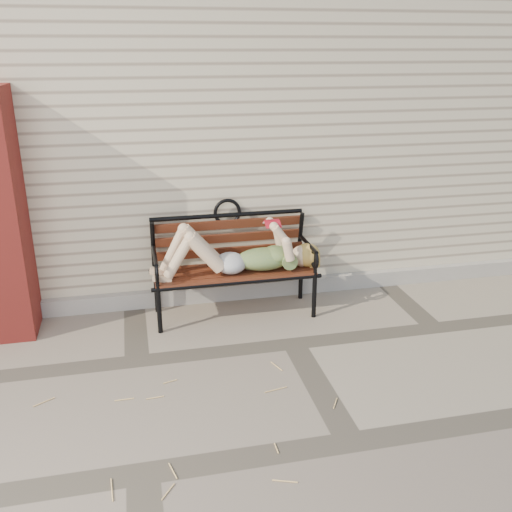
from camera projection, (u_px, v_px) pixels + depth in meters
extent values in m
plane|color=gray|center=(294.00, 344.00, 4.62)|extent=(80.00, 80.00, 0.00)
cube|color=beige|center=(227.00, 113.00, 6.84)|extent=(8.00, 4.00, 3.00)
cube|color=#A49D94|center=(266.00, 288.00, 5.48)|extent=(8.00, 0.10, 0.15)
cylinder|color=black|center=(159.00, 310.00, 4.73)|extent=(0.04, 0.04, 0.41)
cylinder|color=black|center=(156.00, 291.00, 5.11)|extent=(0.04, 0.04, 0.41)
cylinder|color=black|center=(314.00, 296.00, 5.01)|extent=(0.04, 0.04, 0.41)
cylinder|color=black|center=(301.00, 278.00, 5.38)|extent=(0.04, 0.04, 0.41)
cube|color=#562116|center=(234.00, 272.00, 4.98)|extent=(1.39, 0.45, 0.03)
cylinder|color=black|center=(239.00, 283.00, 4.80)|extent=(1.46, 0.04, 0.04)
cylinder|color=black|center=(230.00, 265.00, 5.18)|extent=(1.46, 0.04, 0.04)
torus|color=black|center=(227.00, 212.00, 5.10)|extent=(0.25, 0.03, 0.25)
ellipsoid|color=#0B3F4D|center=(263.00, 259.00, 4.97)|extent=(0.49, 0.28, 0.19)
ellipsoid|color=#0B3F4D|center=(276.00, 255.00, 4.98)|extent=(0.24, 0.27, 0.15)
ellipsoid|color=#B9BABF|center=(230.00, 263.00, 4.92)|extent=(0.27, 0.31, 0.17)
sphere|color=#D4B28F|center=(302.00, 256.00, 5.05)|extent=(0.20, 0.20, 0.20)
ellipsoid|color=#BF8C48|center=(307.00, 255.00, 5.05)|extent=(0.23, 0.23, 0.21)
cube|color=maroon|center=(272.00, 220.00, 4.87)|extent=(0.13, 0.02, 0.02)
cube|color=white|center=(273.00, 224.00, 4.84)|extent=(0.13, 0.08, 0.05)
cube|color=white|center=(271.00, 222.00, 4.91)|extent=(0.13, 0.08, 0.05)
cube|color=maroon|center=(273.00, 224.00, 4.84)|extent=(0.14, 0.09, 0.05)
cube|color=maroon|center=(271.00, 221.00, 4.91)|extent=(0.14, 0.09, 0.05)
cylinder|color=tan|center=(132.00, 423.00, 3.65)|extent=(0.01, 0.15, 0.01)
cylinder|color=tan|center=(224.00, 350.00, 4.52)|extent=(0.02, 0.15, 0.01)
cylinder|color=tan|center=(335.00, 400.00, 3.88)|extent=(0.11, 0.06, 0.01)
cylinder|color=tan|center=(87.00, 369.00, 4.25)|extent=(0.08, 0.05, 0.01)
cylinder|color=tan|center=(146.00, 426.00, 3.62)|extent=(0.08, 0.09, 0.01)
cylinder|color=tan|center=(92.00, 400.00, 3.88)|extent=(0.07, 0.11, 0.01)
cylinder|color=tan|center=(44.00, 503.00, 3.01)|extent=(0.05, 0.08, 0.01)
cylinder|color=tan|center=(76.00, 430.00, 3.58)|extent=(0.09, 0.02, 0.01)
cylinder|color=tan|center=(73.00, 381.00, 4.09)|extent=(0.13, 0.06, 0.01)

